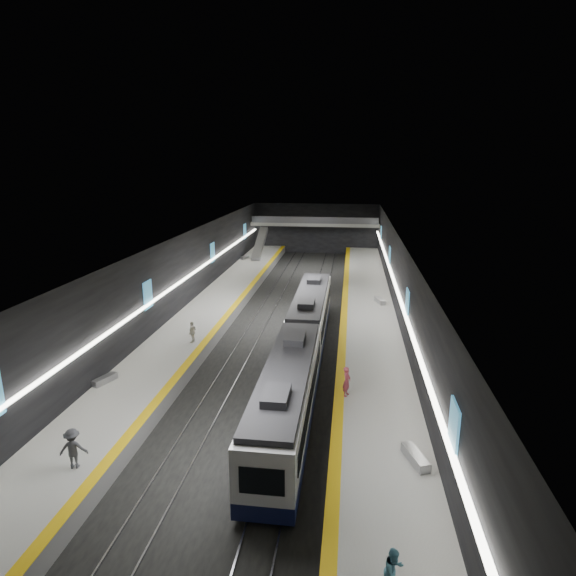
# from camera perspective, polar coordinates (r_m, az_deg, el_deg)

# --- Properties ---
(ground) EXTENTS (70.00, 70.00, 0.00)m
(ground) POSITION_cam_1_polar(r_m,az_deg,el_deg) (45.24, -0.11, -4.02)
(ground) COLOR black
(ground) RESTS_ON ground
(ceiling) EXTENTS (20.00, 70.00, 0.04)m
(ceiling) POSITION_cam_1_polar(r_m,az_deg,el_deg) (43.32, -0.11, 6.04)
(ceiling) COLOR beige
(ceiling) RESTS_ON wall_left
(wall_left) EXTENTS (0.04, 70.00, 8.00)m
(wall_left) POSITION_cam_1_polar(r_m,az_deg,el_deg) (46.47, -12.43, 1.27)
(wall_left) COLOR black
(wall_left) RESTS_ON ground
(wall_right) EXTENTS (0.04, 70.00, 8.00)m
(wall_right) POSITION_cam_1_polar(r_m,az_deg,el_deg) (43.95, 12.92, 0.47)
(wall_right) COLOR black
(wall_right) RESTS_ON ground
(wall_back) EXTENTS (20.00, 0.04, 8.00)m
(wall_back) POSITION_cam_1_polar(r_m,az_deg,el_deg) (78.36, 3.31, 7.05)
(wall_back) COLOR black
(wall_back) RESTS_ON ground
(platform_left) EXTENTS (5.00, 70.00, 1.00)m
(platform_left) POSITION_cam_1_polar(r_m,az_deg,el_deg) (46.63, -9.30, -2.99)
(platform_left) COLOR slate
(platform_left) RESTS_ON ground
(tile_surface_left) EXTENTS (5.00, 70.00, 0.02)m
(tile_surface_left) POSITION_cam_1_polar(r_m,az_deg,el_deg) (46.47, -9.32, -2.39)
(tile_surface_left) COLOR #A4A39F
(tile_surface_left) RESTS_ON platform_left
(tactile_strip_left) EXTENTS (0.60, 70.00, 0.02)m
(tactile_strip_left) POSITION_cam_1_polar(r_m,az_deg,el_deg) (45.90, -6.69, -2.50)
(tactile_strip_left) COLOR #E3B10B
(tactile_strip_left) RESTS_ON platform_left
(platform_right) EXTENTS (5.00, 70.00, 1.00)m
(platform_right) POSITION_cam_1_polar(r_m,az_deg,el_deg) (44.76, 9.47, -3.76)
(platform_right) COLOR slate
(platform_right) RESTS_ON ground
(tile_surface_right) EXTENTS (5.00, 70.00, 0.02)m
(tile_surface_right) POSITION_cam_1_polar(r_m,az_deg,el_deg) (44.60, 9.50, -3.14)
(tile_surface_right) COLOR #A4A39F
(tile_surface_right) RESTS_ON platform_right
(tactile_strip_right) EXTENTS (0.60, 70.00, 0.02)m
(tactile_strip_right) POSITION_cam_1_polar(r_m,az_deg,el_deg) (44.56, 6.67, -3.04)
(tactile_strip_right) COLOR #E3B10B
(tactile_strip_right) RESTS_ON platform_right
(rails) EXTENTS (6.52, 70.00, 0.12)m
(rails) POSITION_cam_1_polar(r_m,az_deg,el_deg) (45.22, -0.11, -3.95)
(rails) COLOR gray
(rails) RESTS_ON ground
(train) EXTENTS (2.69, 30.04, 3.60)m
(train) POSITION_cam_1_polar(r_m,az_deg,el_deg) (33.72, 1.58, -6.81)
(train) COLOR #10153B
(train) RESTS_ON ground
(ad_posters) EXTENTS (19.94, 53.50, 2.20)m
(ad_posters) POSITION_cam_1_polar(r_m,az_deg,el_deg) (44.96, 0.06, 1.83)
(ad_posters) COLOR teal
(ad_posters) RESTS_ON wall_left
(cove_light_left) EXTENTS (0.25, 68.60, 0.12)m
(cove_light_left) POSITION_cam_1_polar(r_m,az_deg,el_deg) (46.45, -12.18, 1.03)
(cove_light_left) COLOR white
(cove_light_left) RESTS_ON wall_left
(cove_light_right) EXTENTS (0.25, 68.60, 0.12)m
(cove_light_right) POSITION_cam_1_polar(r_m,az_deg,el_deg) (43.98, 12.65, 0.23)
(cove_light_right) COLOR white
(cove_light_right) RESTS_ON wall_right
(mezzanine_bridge) EXTENTS (20.00, 3.00, 1.50)m
(mezzanine_bridge) POSITION_cam_1_polar(r_m,az_deg,el_deg) (76.17, 3.20, 7.61)
(mezzanine_bridge) COLOR gray
(mezzanine_bridge) RESTS_ON wall_left
(escalator) EXTENTS (1.20, 7.50, 3.92)m
(escalator) POSITION_cam_1_polar(r_m,az_deg,el_deg) (70.67, -3.36, 5.29)
(escalator) COLOR #99999E
(escalator) RESTS_ON platform_left
(bench_left_near) EXTENTS (1.07, 1.78, 0.42)m
(bench_left_near) POSITION_cam_1_polar(r_m,az_deg,el_deg) (33.13, -20.88, -10.11)
(bench_left_near) COLOR #99999E
(bench_left_near) RESTS_ON platform_left
(bench_left_far) EXTENTS (0.93, 1.82, 0.43)m
(bench_left_far) POSITION_cam_1_polar(r_m,az_deg,el_deg) (69.24, -5.16, 3.64)
(bench_left_far) COLOR #99999E
(bench_left_far) RESTS_ON platform_left
(bench_right_near) EXTENTS (1.20, 2.05, 0.48)m
(bench_right_near) POSITION_cam_1_polar(r_m,az_deg,el_deg) (24.54, 14.86, -18.83)
(bench_right_near) COLOR #99999E
(bench_right_near) RESTS_ON platform_right
(bench_right_far) EXTENTS (1.03, 1.96, 0.46)m
(bench_right_far) POSITION_cam_1_polar(r_m,az_deg,el_deg) (48.41, 10.82, -1.49)
(bench_right_far) COLOR #99999E
(bench_right_far) RESTS_ON platform_right
(passenger_right_a) EXTENTS (0.61, 0.76, 1.82)m
(passenger_right_a) POSITION_cam_1_polar(r_m,az_deg,el_deg) (29.37, 6.97, -10.96)
(passenger_right_a) COLOR #AF4150
(passenger_right_a) RESTS_ON platform_right
(passenger_right_b) EXTENTS (1.03, 1.03, 1.68)m
(passenger_right_b) POSITION_cam_1_polar(r_m,az_deg,el_deg) (18.30, 12.43, -30.03)
(passenger_right_b) COLOR teal
(passenger_right_b) RESTS_ON platform_right
(passenger_left_a) EXTENTS (0.57, 1.04, 1.69)m
(passenger_left_a) POSITION_cam_1_polar(r_m,az_deg,el_deg) (37.95, -11.25, -5.15)
(passenger_left_a) COLOR silver
(passenger_left_a) RESTS_ON platform_left
(passenger_left_b) EXTENTS (1.39, 1.01, 1.93)m
(passenger_left_b) POSITION_cam_1_polar(r_m,az_deg,el_deg) (25.05, -24.12, -17.00)
(passenger_left_b) COLOR #3D3F45
(passenger_left_b) RESTS_ON platform_left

